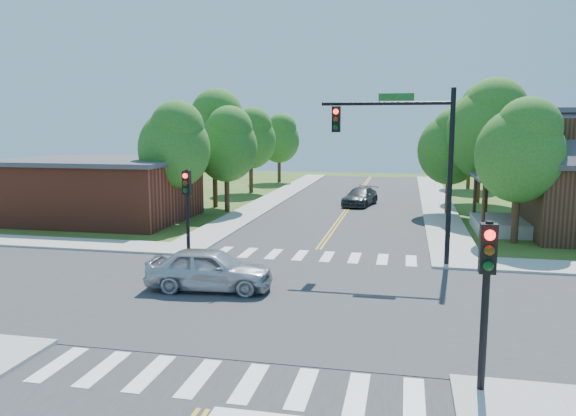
% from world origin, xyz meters
% --- Properties ---
extents(ground, '(100.00, 100.00, 0.00)m').
position_xyz_m(ground, '(0.00, 0.00, 0.00)').
color(ground, '#354F18').
rests_on(ground, ground).
extents(road_ns, '(10.00, 90.00, 0.04)m').
position_xyz_m(road_ns, '(0.00, 0.00, 0.02)').
color(road_ns, '#2D2D30').
rests_on(road_ns, ground).
extents(road_ew, '(90.00, 10.00, 0.04)m').
position_xyz_m(road_ew, '(0.00, 0.00, 0.03)').
color(road_ew, '#2D2D30').
rests_on(road_ew, ground).
extents(intersection_patch, '(10.20, 10.20, 0.06)m').
position_xyz_m(intersection_patch, '(0.00, 0.00, 0.00)').
color(intersection_patch, '#2D2D30').
rests_on(intersection_patch, ground).
extents(sidewalk_nw, '(40.00, 40.00, 0.14)m').
position_xyz_m(sidewalk_nw, '(-15.82, 15.82, 0.07)').
color(sidewalk_nw, '#9E9B93').
rests_on(sidewalk_nw, ground).
extents(crosswalk_north, '(8.85, 2.00, 0.01)m').
position_xyz_m(crosswalk_north, '(0.00, 6.20, 0.05)').
color(crosswalk_north, white).
rests_on(crosswalk_north, ground).
extents(crosswalk_south, '(8.85, 2.00, 0.01)m').
position_xyz_m(crosswalk_south, '(0.00, -6.20, 0.05)').
color(crosswalk_south, white).
rests_on(crosswalk_south, ground).
extents(centerline, '(0.30, 90.00, 0.01)m').
position_xyz_m(centerline, '(0.00, 0.00, 0.05)').
color(centerline, gold).
rests_on(centerline, ground).
extents(signal_mast_ne, '(5.30, 0.42, 7.20)m').
position_xyz_m(signal_mast_ne, '(3.91, 5.59, 4.85)').
color(signal_mast_ne, black).
rests_on(signal_mast_ne, ground).
extents(signal_pole_se, '(0.34, 0.42, 3.80)m').
position_xyz_m(signal_pole_se, '(5.60, -5.62, 2.66)').
color(signal_pole_se, black).
rests_on(signal_pole_se, ground).
extents(signal_pole_nw, '(0.34, 0.42, 3.80)m').
position_xyz_m(signal_pole_nw, '(-5.60, 5.58, 2.66)').
color(signal_pole_nw, black).
rests_on(signal_pole_nw, ground).
extents(building_nw, '(10.40, 8.40, 3.73)m').
position_xyz_m(building_nw, '(-14.20, 13.20, 1.88)').
color(building_nw, brown).
rests_on(building_nw, ground).
extents(tree_e_a, '(4.17, 3.96, 7.09)m').
position_xyz_m(tree_e_a, '(9.24, 11.08, 4.64)').
color(tree_e_a, '#382314').
rests_on(tree_e_a, ground).
extents(tree_e_b, '(5.02, 4.77, 8.53)m').
position_xyz_m(tree_e_b, '(8.70, 17.98, 5.59)').
color(tree_e_b, '#382314').
rests_on(tree_e_b, ground).
extents(tree_e_c, '(5.21, 4.95, 8.86)m').
position_xyz_m(tree_e_c, '(9.21, 25.98, 5.81)').
color(tree_e_c, '#382314').
rests_on(tree_e_c, ground).
extents(tree_e_d, '(4.90, 4.66, 8.33)m').
position_xyz_m(tree_e_d, '(9.47, 35.42, 5.46)').
color(tree_e_d, '#382314').
rests_on(tree_e_d, ground).
extents(tree_w_a, '(4.20, 3.99, 7.15)m').
position_xyz_m(tree_w_a, '(-9.29, 13.00, 4.68)').
color(tree_w_a, '#382314').
rests_on(tree_w_a, ground).
extents(tree_w_b, '(4.83, 4.59, 8.22)m').
position_xyz_m(tree_w_b, '(-9.14, 19.52, 5.38)').
color(tree_w_b, '#382314').
rests_on(tree_w_b, ground).
extents(tree_w_c, '(4.25, 4.04, 7.23)m').
position_xyz_m(tree_w_c, '(-8.97, 28.21, 4.73)').
color(tree_w_c, '#382314').
rests_on(tree_w_c, ground).
extents(tree_w_d, '(4.05, 3.85, 6.89)m').
position_xyz_m(tree_w_d, '(-8.57, 37.18, 4.51)').
color(tree_w_d, '#382314').
rests_on(tree_w_d, ground).
extents(tree_house, '(4.03, 3.83, 6.85)m').
position_xyz_m(tree_house, '(6.61, 19.46, 4.48)').
color(tree_house, '#382314').
rests_on(tree_house, ground).
extents(tree_bldg, '(4.12, 3.91, 7.00)m').
position_xyz_m(tree_bldg, '(-7.72, 17.85, 4.58)').
color(tree_bldg, '#382314').
rests_on(tree_bldg, ground).
extents(car_silver, '(2.44, 4.67, 1.50)m').
position_xyz_m(car_silver, '(-2.71, 0.43, 0.75)').
color(car_silver, '#B9BBC0').
rests_on(car_silver, ground).
extents(car_dgrey, '(3.53, 5.03, 1.25)m').
position_xyz_m(car_dgrey, '(0.70, 22.30, 0.63)').
color(car_dgrey, '#313436').
rests_on(car_dgrey, ground).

